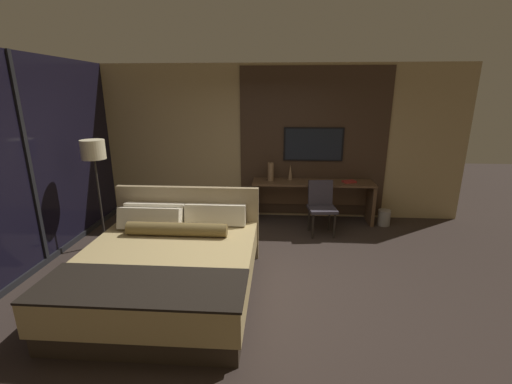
# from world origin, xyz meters

# --- Properties ---
(ground_plane) EXTENTS (16.00, 16.00, 0.00)m
(ground_plane) POSITION_xyz_m (0.00, 0.00, 0.00)
(ground_plane) COLOR #332823
(wall_back_tv_panel) EXTENTS (7.20, 0.09, 2.80)m
(wall_back_tv_panel) POSITION_xyz_m (0.13, 2.59, 1.40)
(wall_back_tv_panel) COLOR tan
(wall_back_tv_panel) RESTS_ON ground_plane
(wall_left_window) EXTENTS (0.06, 6.00, 2.80)m
(wall_left_window) POSITION_xyz_m (-3.00, 0.40, 1.32)
(wall_left_window) COLOR black
(wall_left_window) RESTS_ON ground_plane
(bed) EXTENTS (2.00, 2.15, 1.05)m
(bed) POSITION_xyz_m (-1.03, -0.22, 0.33)
(bed) COLOR #33281E
(bed) RESTS_ON ground_plane
(desk) EXTENTS (2.17, 0.51, 0.76)m
(desk) POSITION_xyz_m (0.86, 2.32, 0.53)
(desk) COLOR brown
(desk) RESTS_ON ground_plane
(tv) EXTENTS (1.08, 0.04, 0.61)m
(tv) POSITION_xyz_m (0.86, 2.52, 1.40)
(tv) COLOR black
(desk_chair) EXTENTS (0.48, 0.49, 0.89)m
(desk_chair) POSITION_xyz_m (0.96, 1.76, 0.53)
(desk_chair) COLOR #38333D
(desk_chair) RESTS_ON ground_plane
(floor_lamp) EXTENTS (0.34, 0.34, 1.65)m
(floor_lamp) POSITION_xyz_m (-2.45, 1.03, 1.38)
(floor_lamp) COLOR #282623
(floor_lamp) RESTS_ON ground_plane
(vase_tall) EXTENTS (0.11, 0.11, 0.33)m
(vase_tall) POSITION_xyz_m (0.10, 2.29, 0.92)
(vase_tall) COLOR #846647
(vase_tall) RESTS_ON desk
(vase_short) EXTENTS (0.09, 0.09, 0.28)m
(vase_short) POSITION_xyz_m (0.46, 2.40, 0.90)
(vase_short) COLOR #846647
(vase_short) RESTS_ON desk
(book) EXTENTS (0.26, 0.21, 0.03)m
(book) POSITION_xyz_m (1.50, 2.27, 0.77)
(book) COLOR maroon
(book) RESTS_ON desk
(waste_bin) EXTENTS (0.22, 0.22, 0.28)m
(waste_bin) POSITION_xyz_m (2.15, 2.17, 0.14)
(waste_bin) COLOR gray
(waste_bin) RESTS_ON ground_plane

